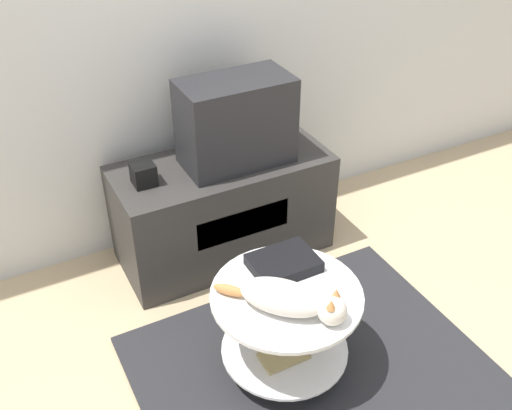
% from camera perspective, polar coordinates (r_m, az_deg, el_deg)
% --- Properties ---
extents(ground_plane, '(12.00, 12.00, 0.00)m').
position_cam_1_polar(ground_plane, '(2.70, 5.25, -15.31)').
color(ground_plane, tan).
extents(rug, '(1.45, 1.12, 0.02)m').
position_cam_1_polar(rug, '(2.69, 5.26, -15.17)').
color(rug, '#28282B').
rests_on(rug, ground_plane).
extents(tv_stand, '(1.09, 0.49, 0.55)m').
position_cam_1_polar(tv_stand, '(3.12, -3.15, -0.32)').
color(tv_stand, '#33302D').
rests_on(tv_stand, ground_plane).
extents(tv, '(0.53, 0.29, 0.43)m').
position_cam_1_polar(tv, '(2.88, -1.91, 7.90)').
color(tv, '#232326').
rests_on(tv, tv_stand).
extents(speaker, '(0.11, 0.11, 0.11)m').
position_cam_1_polar(speaker, '(2.82, -10.67, 2.91)').
color(speaker, black).
rests_on(speaker, tv_stand).
extents(coffee_table, '(0.61, 0.61, 0.41)m').
position_cam_1_polar(coffee_table, '(2.50, 2.85, -11.02)').
color(coffee_table, '#B2B2B7').
rests_on(coffee_table, rug).
extents(dvd_box, '(0.27, 0.20, 0.05)m').
position_cam_1_polar(dvd_box, '(2.49, 2.65, -5.55)').
color(dvd_box, black).
rests_on(dvd_box, coffee_table).
extents(cat, '(0.39, 0.42, 0.14)m').
position_cam_1_polar(cat, '(2.28, 3.18, -8.92)').
color(cat, silver).
rests_on(cat, coffee_table).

